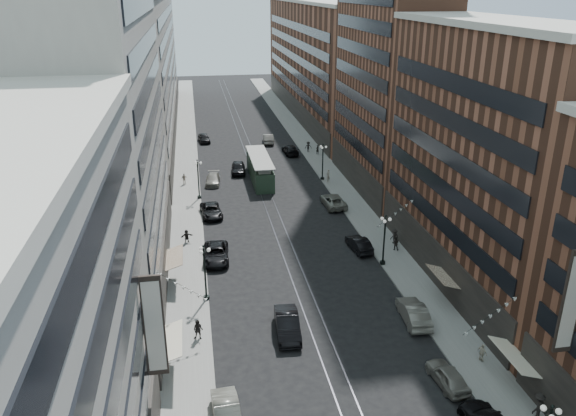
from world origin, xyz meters
TOP-DOWN VIEW (x-y plane):
  - ground at (0.00, 60.00)m, footprint 220.00×220.00m
  - sidewalk_west at (-11.00, 70.00)m, footprint 4.00×180.00m
  - sidewalk_east at (11.00, 70.00)m, footprint 4.00×180.00m
  - rail_west at (-0.70, 70.00)m, footprint 0.12×180.00m
  - rail_east at (0.70, 70.00)m, footprint 0.12×180.00m
  - building_west_mid at (-17.00, 33.00)m, footprint 8.00×36.00m
  - building_west_far at (-17.00, 96.00)m, footprint 8.00×90.00m
  - building_east_mid at (17.00, 28.00)m, footprint 8.00×30.00m
  - building_east_tower at (17.00, 56.00)m, footprint 8.00×26.00m
  - building_east_far at (17.00, 105.00)m, footprint 8.00×72.00m
  - lamppost_sw_far at (-9.20, 28.00)m, footprint 1.03×1.14m
  - lamppost_sw_mid at (-9.20, 55.00)m, footprint 1.03×1.14m
  - lamppost_se_far at (9.20, 32.00)m, footprint 1.03×1.14m
  - lamppost_se_mid at (9.20, 60.00)m, footprint 1.03×1.14m
  - streetcar at (0.00, 61.80)m, footprint 2.89×13.06m
  - car_1 at (-8.40, 11.72)m, footprint 2.02×4.98m
  - car_2 at (-7.88, 36.02)m, footprint 2.94×5.85m
  - car_4 at (7.75, 13.10)m, footprint 2.11×4.47m
  - car_5 at (-2.70, 21.42)m, footprint 2.24×5.52m
  - pedestrian_2 at (-10.06, 21.70)m, footprint 0.95×0.70m
  - pedestrian_3 at (12.14, 8.73)m, footprint 1.35×1.07m
  - pedestrian_4 at (11.44, 15.06)m, footprint 0.70×0.96m
  - car_7 at (-7.85, 48.58)m, footprint 2.95×5.52m
  - car_8 at (-7.07, 61.08)m, footprint 2.49×5.11m
  - car_9 at (-7.61, 85.37)m, footprint 2.42×4.85m
  - car_10 at (7.77, 35.87)m, footprint 2.12×4.78m
  - car_11 at (8.21, 49.24)m, footprint 2.78×5.68m
  - car_12 at (6.90, 74.79)m, footprint 2.44×5.54m
  - car_13 at (-2.93, 65.50)m, footprint 2.45×5.30m
  - car_14 at (4.14, 82.66)m, footprint 2.16×5.27m
  - pedestrian_5 at (-10.93, 40.83)m, footprint 1.47×0.77m
  - pedestrian_6 at (-11.22, 61.31)m, footprint 1.03×0.71m
  - pedestrian_7 at (11.67, 35.01)m, footprint 0.87×0.71m
  - pedestrian_8 at (9.78, 58.76)m, footprint 0.84×0.77m
  - pedestrian_9 at (10.16, 75.14)m, footprint 1.22×0.59m
  - car_extra_0 at (8.40, 21.44)m, footprint 2.19×5.33m
  - pedestrian_extra_1 at (12.12, 36.67)m, footprint 1.18×0.79m
  - pedestrian_extra_2 at (11.45, 73.52)m, footprint 0.68×0.57m

SIDE VIEW (x-z plane):
  - ground at x=0.00m, z-range 0.00..0.00m
  - rail_west at x=-0.70m, z-range 0.00..0.02m
  - rail_east at x=0.70m, z-range 0.00..0.02m
  - sidewalk_west at x=-11.00m, z-range 0.00..0.15m
  - sidewalk_east at x=11.00m, z-range 0.00..0.15m
  - car_8 at x=-7.07m, z-range 0.00..1.43m
  - car_7 at x=-7.85m, z-range 0.00..1.48m
  - car_4 at x=7.75m, z-range 0.00..1.48m
  - car_10 at x=7.77m, z-range 0.00..1.53m
  - car_11 at x=8.21m, z-range 0.00..1.55m
  - car_12 at x=6.90m, z-range 0.00..1.58m
  - car_9 at x=-7.61m, z-range 0.00..1.59m
  - car_2 at x=-7.88m, z-range 0.00..1.59m
  - car_1 at x=-8.40m, z-range 0.00..1.61m
  - car_14 at x=4.14m, z-range 0.00..1.70m
  - car_extra_0 at x=8.40m, z-range 0.00..1.72m
  - car_13 at x=-2.93m, z-range 0.00..1.76m
  - car_5 at x=-2.70m, z-range 0.00..1.78m
  - pedestrian_4 at x=11.44m, z-range 0.15..1.65m
  - pedestrian_5 at x=-10.93m, z-range 0.15..1.67m
  - pedestrian_7 at x=11.67m, z-range 0.15..1.73m
  - pedestrian_extra_2 at x=11.45m, z-range 0.15..1.74m
  - pedestrian_6 at x=-11.22m, z-range 0.15..1.75m
  - pedestrian_extra_1 at x=12.12m, z-range 0.15..1.84m
  - pedestrian_2 at x=-10.06m, z-range 0.15..1.89m
  - pedestrian_9 at x=10.16m, z-range 0.15..1.98m
  - pedestrian_8 at x=9.78m, z-range 0.15..2.07m
  - pedestrian_3 at x=12.14m, z-range 0.15..2.09m
  - streetcar at x=0.00m, z-range -0.14..3.47m
  - lamppost_sw_far at x=-9.20m, z-range 0.34..5.86m
  - lamppost_sw_mid at x=-9.20m, z-range 0.34..5.86m
  - lamppost_se_far at x=9.20m, z-range 0.34..5.86m
  - lamppost_se_mid at x=9.20m, z-range 0.34..5.86m
  - building_east_mid at x=17.00m, z-range 0.00..24.00m
  - building_east_far at x=17.00m, z-range 0.00..24.00m
  - building_west_far at x=-17.00m, z-range 0.00..26.00m
  - building_west_mid at x=-17.00m, z-range 0.00..28.00m
  - building_east_tower at x=17.00m, z-range 0.00..42.00m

